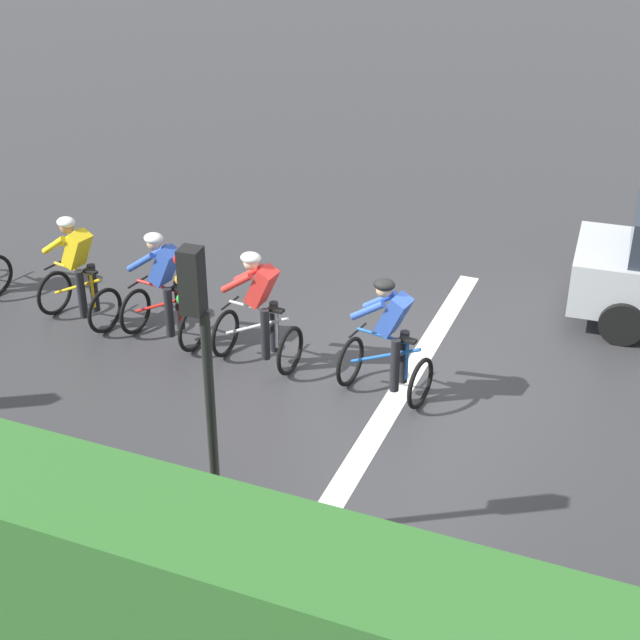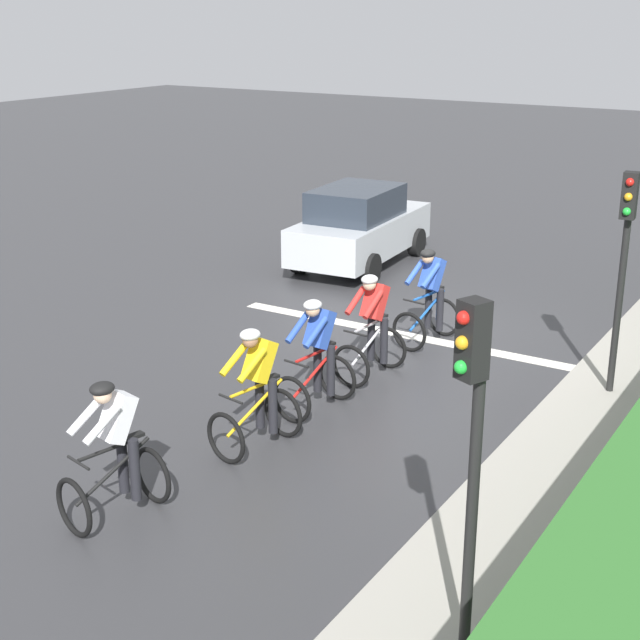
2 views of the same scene
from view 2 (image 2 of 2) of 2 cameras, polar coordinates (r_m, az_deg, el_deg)
name	(u,v)px [view 2 (image 2 of 2)]	position (r m, az deg, el deg)	size (l,w,h in m)	color
ground_plane	(415,337)	(16.09, 5.92, -1.03)	(80.00, 80.00, 0.00)	#333335
sidewalk_kerb	(638,433)	(13.05, 19.13, -6.62)	(2.80, 20.58, 0.12)	#9E998E
road_marking_stop_line	(415,337)	(16.07, 5.89, -1.04)	(7.00, 0.30, 0.01)	silver
cyclist_lead	(115,453)	(10.44, -12.61, -8.03)	(0.91, 1.21, 1.66)	black
cyclist_second	(257,391)	(11.76, -3.94, -4.44)	(0.87, 1.19, 1.66)	black
cyclist_mid	(317,357)	(12.86, -0.20, -2.33)	(0.81, 1.16, 1.66)	black
cyclist_fourth	(372,328)	(14.04, 3.24, -0.50)	(0.78, 1.14, 1.66)	black
cyclist_trailing	(429,298)	(15.58, 6.78, 1.36)	(0.84, 1.18, 1.66)	black
car_silver	(359,226)	(20.33, 2.46, 5.83)	(2.11, 4.21, 1.76)	#B7BCC1
traffic_light_near_crossing	(624,252)	(13.44, 18.32, 4.03)	(0.22, 0.31, 3.34)	black
traffic_light_far_junction	(471,433)	(7.46, 9.36, -6.92)	(0.26, 0.30, 3.34)	black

